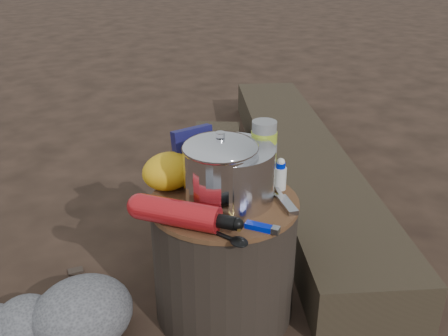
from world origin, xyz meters
TOP-DOWN VIEW (x-y plane):
  - ground at (0.00, 0.00)m, footprint 60.00×60.00m
  - stump at (0.00, 0.00)m, footprint 0.41×0.41m
  - log_main at (0.81, 0.54)m, footprint 1.38×1.99m
  - log_small at (0.39, 0.66)m, footprint 1.00×1.18m
  - foil_windscreen at (0.02, 0.00)m, footprint 0.25×0.25m
  - camping_pot at (-0.02, -0.01)m, footprint 0.20×0.20m
  - fuel_bottle at (-0.17, -0.04)m, footprint 0.22×0.27m
  - thermos at (0.16, 0.03)m, footprint 0.08×0.08m
  - travel_mug at (0.13, 0.11)m, footprint 0.08×0.08m
  - stuff_sack at (-0.09, 0.15)m, footprint 0.16×0.13m
  - food_pouch at (0.00, 0.16)m, footprint 0.13×0.03m
  - lighter at (-0.02, -0.18)m, footprint 0.06×0.09m
  - multitool at (0.12, -0.13)m, footprint 0.06×0.10m
  - pot_grabber at (0.13, -0.08)m, footprint 0.07×0.15m
  - spork at (-0.12, -0.13)m, footprint 0.08×0.16m
  - squeeze_bottle at (0.17, -0.04)m, footprint 0.04×0.04m

SIDE VIEW (x-z plane):
  - ground at x=0.00m, z-range 0.00..0.00m
  - log_small at x=0.39m, z-range 0.00..0.11m
  - log_main at x=0.81m, z-range 0.00..0.18m
  - stump at x=0.00m, z-range 0.00..0.38m
  - spork at x=-0.12m, z-range 0.38..0.39m
  - pot_grabber at x=0.13m, z-range 0.38..0.39m
  - multitool at x=0.12m, z-range 0.38..0.40m
  - lighter at x=-0.02m, z-range 0.38..0.40m
  - fuel_bottle at x=-0.17m, z-range 0.38..0.45m
  - squeeze_bottle at x=0.17m, z-range 0.38..0.47m
  - stuff_sack at x=-0.09m, z-range 0.38..0.49m
  - travel_mug at x=0.13m, z-range 0.38..0.50m
  - foil_windscreen at x=0.02m, z-range 0.38..0.53m
  - food_pouch at x=0.00m, z-range 0.38..0.54m
  - thermos at x=0.16m, z-range 0.38..0.57m
  - camping_pot at x=-0.02m, z-range 0.38..0.58m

